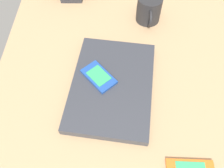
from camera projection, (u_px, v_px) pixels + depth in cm
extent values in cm
cube|color=tan|center=(124.00, 99.00, 69.85)|extent=(120.00, 80.00, 3.00)
cube|color=#33353D|center=(112.00, 85.00, 69.07)|extent=(35.48, 27.20, 2.58)
cube|color=#1E479E|center=(99.00, 77.00, 68.67)|extent=(11.66, 11.29, 0.87)
cube|color=#33A566|center=(99.00, 76.00, 68.25)|extent=(7.86, 7.70, 0.14)
cylinder|color=#262628|center=(149.00, 9.00, 82.34)|extent=(8.58, 8.58, 9.12)
torus|color=#262628|center=(150.00, 18.00, 79.82)|extent=(6.01, 0.90, 6.01)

